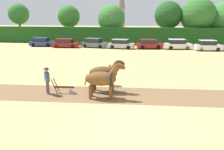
# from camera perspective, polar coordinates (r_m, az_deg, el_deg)

# --- Properties ---
(ground_plane) EXTENTS (240.00, 240.00, 0.00)m
(ground_plane) POSITION_cam_1_polar(r_m,az_deg,el_deg) (11.07, 3.78, -11.84)
(ground_plane) COLOR tan
(plowed_furrow_strip) EXTENTS (31.11, 5.58, 0.01)m
(plowed_furrow_strip) POSITION_cam_1_polar(r_m,az_deg,el_deg) (15.83, -19.54, -4.31)
(plowed_furrow_strip) COLOR brown
(plowed_furrow_strip) RESTS_ON ground
(hedgerow) EXTENTS (77.20, 1.80, 3.17)m
(hedgerow) POSITION_cam_1_polar(r_m,az_deg,el_deg) (41.63, 8.14, 10.04)
(hedgerow) COLOR #194719
(hedgerow) RESTS_ON ground
(tree_far_left) EXTENTS (4.46, 4.46, 7.91)m
(tree_far_left) POSITION_cam_1_polar(r_m,az_deg,el_deg) (53.73, -23.19, 14.42)
(tree_far_left) COLOR #4C3823
(tree_far_left) RESTS_ON ground
(tree_left) EXTENTS (4.55, 4.55, 7.41)m
(tree_left) POSITION_cam_1_polar(r_m,az_deg,el_deg) (47.60, -11.22, 14.75)
(tree_left) COLOR #4C3823
(tree_left) RESTS_ON ground
(tree_center_left) EXTENTS (5.46, 5.46, 7.43)m
(tree_center_left) POSITION_cam_1_polar(r_m,az_deg,el_deg) (44.96, -0.17, 14.50)
(tree_center_left) COLOR #423323
(tree_center_left) RESTS_ON ground
(tree_center) EXTENTS (5.22, 5.22, 7.96)m
(tree_center) POSITION_cam_1_polar(r_m,az_deg,el_deg) (44.55, 14.50, 14.86)
(tree_center) COLOR #4C3823
(tree_center) RESTS_ON ground
(tree_center_right) EXTENTS (6.41, 6.41, 8.52)m
(tree_center_right) POSITION_cam_1_polar(r_m,az_deg,el_deg) (45.02, 21.51, 14.28)
(tree_center_right) COLOR #423323
(tree_center_right) RESTS_ON ground
(tree_right) EXTENTS (6.70, 6.70, 7.77)m
(tree_right) POSITION_cam_1_polar(r_m,az_deg,el_deg) (47.55, 27.02, 12.61)
(tree_right) COLOR #423323
(tree_right) RESTS_ON ground
(church_spire) EXTENTS (2.70, 2.70, 17.56)m
(church_spire) POSITION_cam_1_polar(r_m,az_deg,el_deg) (83.02, 2.53, 17.75)
(church_spire) COLOR gray
(church_spire) RESTS_ON ground
(draft_horse_lead_left) EXTENTS (2.68, 1.08, 2.35)m
(draft_horse_lead_left) POSITION_cam_1_polar(r_m,az_deg,el_deg) (13.56, -2.50, -0.92)
(draft_horse_lead_left) COLOR brown
(draft_horse_lead_left) RESTS_ON ground
(draft_horse_lead_right) EXTENTS (2.59, 1.11, 2.31)m
(draft_horse_lead_right) POSITION_cam_1_polar(r_m,az_deg,el_deg) (14.77, -1.91, 0.50)
(draft_horse_lead_right) COLOR #513319
(draft_horse_lead_right) RESTS_ON ground
(plow) EXTENTS (1.62, 0.49, 1.13)m
(plow) POSITION_cam_1_polar(r_m,az_deg,el_deg) (14.96, -11.89, -3.58)
(plow) COLOR #4C331E
(plow) RESTS_ON ground
(farmer_at_plow) EXTENTS (0.51, 0.52, 1.80)m
(farmer_at_plow) POSITION_cam_1_polar(r_m,az_deg,el_deg) (14.98, -16.61, -0.87)
(farmer_at_plow) COLOR #4C4C4C
(farmer_at_plow) RESTS_ON ground
(farmer_beside_team) EXTENTS (0.47, 0.51, 1.63)m
(farmer_beside_team) POSITION_cam_1_polar(r_m,az_deg,el_deg) (16.28, -0.61, 0.53)
(farmer_beside_team) COLOR #4C4C4C
(farmer_beside_team) RESTS_ON ground
(parked_car_far_left) EXTENTS (4.35, 2.25, 1.51)m
(parked_car_far_left) POSITION_cam_1_polar(r_m,az_deg,el_deg) (40.74, -17.85, 8.18)
(parked_car_far_left) COLOR navy
(parked_car_far_left) RESTS_ON ground
(parked_car_left) EXTENTS (4.57, 2.01, 1.49)m
(parked_car_left) POSITION_cam_1_polar(r_m,az_deg,el_deg) (38.11, -12.06, 8.12)
(parked_car_left) COLOR maroon
(parked_car_left) RESTS_ON ground
(parked_car_center_left) EXTENTS (4.60, 2.39, 1.56)m
(parked_car_center_left) POSITION_cam_1_polar(r_m,az_deg,el_deg) (37.32, -4.74, 8.30)
(parked_car_center_left) COLOR #565B66
(parked_car_center_left) RESTS_ON ground
(parked_car_center) EXTENTS (4.41, 2.20, 1.51)m
(parked_car_center) POSITION_cam_1_polar(r_m,az_deg,el_deg) (35.95, 2.37, 8.06)
(parked_car_center) COLOR #A8A8B2
(parked_car_center) RESTS_ON ground
(parked_car_center_right) EXTENTS (4.34, 2.52, 1.53)m
(parked_car_center_right) POSITION_cam_1_polar(r_m,az_deg,el_deg) (36.22, 9.66, 7.94)
(parked_car_center_right) COLOR maroon
(parked_car_center_right) RESTS_ON ground
(parked_car_right) EXTENTS (4.40, 2.44, 1.60)m
(parked_car_right) POSITION_cam_1_polar(r_m,az_deg,el_deg) (36.78, 16.70, 7.67)
(parked_car_right) COLOR silver
(parked_car_right) RESTS_ON ground
(parked_car_far_right) EXTENTS (4.05, 2.04, 1.61)m
(parked_car_far_right) POSITION_cam_1_polar(r_m,az_deg,el_deg) (36.70, 23.75, 7.02)
(parked_car_far_right) COLOR silver
(parked_car_far_right) RESTS_ON ground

